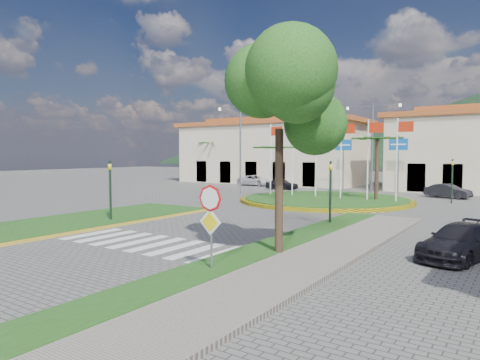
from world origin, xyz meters
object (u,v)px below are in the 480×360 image
Objects in this scene: car_dark_a at (282,184)px; car_side_right at (461,242)px; white_van at (255,180)px; stop_sign at (211,214)px; car_dark_b at (448,191)px; roundabout_island at (325,199)px; deciduous_tree at (279,106)px.

car_side_right is at bearing -148.90° from car_dark_a.
white_van reaches higher than car_dark_a.
stop_sign reaches higher than car_dark_a.
car_dark_b is at bearing 114.99° from car_side_right.
stop_sign is 0.66× the size of car_side_right.
roundabout_island is at bearing -144.57° from car_dark_a.
car_dark_a is (5.03, -2.92, -0.03)m from white_van.
stop_sign is at bearing -117.47° from car_side_right.
car_dark_a is (-8.00, 8.00, 0.38)m from roundabout_island.
roundabout_island is at bearing 103.73° from stop_sign.
car_dark_b is at bearing -99.58° from car_dark_a.
deciduous_tree reaches higher than car_dark_a.
car_side_right is at bearing -52.11° from roundabout_island.
deciduous_tree is at bearing -132.96° from car_side_right.
car_side_right is (10.74, -13.81, 0.41)m from roundabout_island.
stop_sign is at bearing -76.27° from roundabout_island.
stop_sign is 28.16m from car_dark_b.
car_side_right reaches higher than car_dark_a.
white_van is (-18.53, 27.92, -4.59)m from deciduous_tree.
car_dark_a is 0.81× the size of car_side_right.
deciduous_tree is 1.68× the size of car_side_right.
white_van is 1.21× the size of car_dark_b.
car_dark_a is (-13.50, 25.00, -4.62)m from deciduous_tree.
roundabout_island is 17.01m from white_van.
roundabout_island is 3.90× the size of car_dark_a.
car_side_right reaches higher than car_dark_b.
white_van is 20.43m from car_dark_b.
car_dark_a is at bearing 118.37° from deciduous_tree.
roundabout_island reaches higher than car_dark_a.
stop_sign is at bearing -101.18° from deciduous_tree.
roundabout_island is 1.87× the size of deciduous_tree.
car_side_right is (5.25, 3.19, -4.59)m from deciduous_tree.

